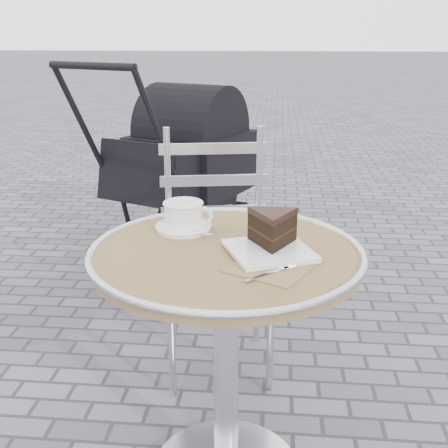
# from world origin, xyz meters

# --- Properties ---
(cafe_table) EXTENTS (0.72, 0.72, 0.74)m
(cafe_table) POSITION_xyz_m (0.00, 0.00, 0.57)
(cafe_table) COLOR silver
(cafe_table) RESTS_ON ground
(cappuccino_set) EXTENTS (0.17, 0.16, 0.08)m
(cappuccino_set) POSITION_xyz_m (-0.13, 0.15, 0.77)
(cappuccino_set) COLOR white
(cappuccino_set) RESTS_ON cafe_table
(cake_plate_set) EXTENTS (0.25, 0.34, 0.11)m
(cake_plate_set) POSITION_xyz_m (0.12, 0.01, 0.78)
(cake_plate_set) COLOR #8B6E4C
(cake_plate_set) RESTS_ON cafe_table
(bistro_chair) EXTENTS (0.49, 0.49, 0.93)m
(bistro_chair) POSITION_xyz_m (-0.10, 0.68, 0.58)
(bistro_chair) COLOR silver
(bistro_chair) RESTS_ON ground
(baby_stroller) EXTENTS (0.89, 1.20, 1.15)m
(baby_stroller) POSITION_xyz_m (-0.41, 1.68, 0.52)
(baby_stroller) COLOR black
(baby_stroller) RESTS_ON ground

